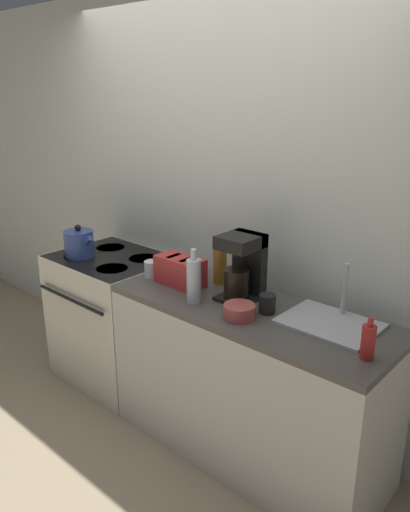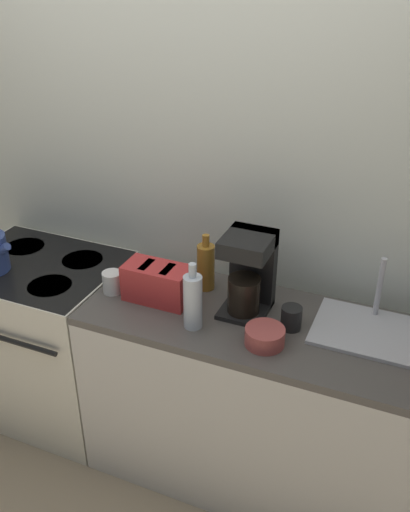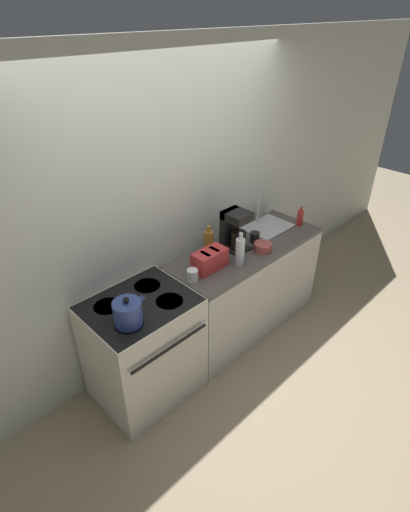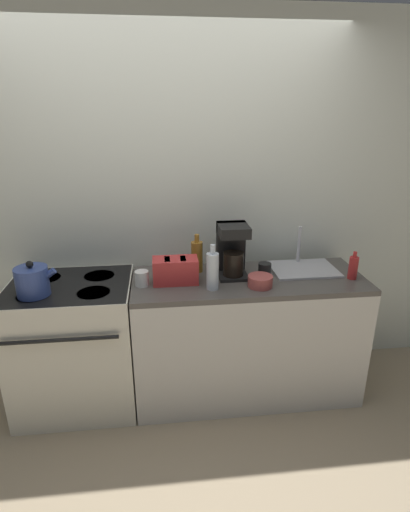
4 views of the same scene
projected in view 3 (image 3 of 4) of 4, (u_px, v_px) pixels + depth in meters
ground_plane at (226, 367)px, 3.56m from camera, size 12.00×12.00×0.00m
wall_back at (169, 211)px, 3.29m from camera, size 8.00×0.05×2.60m
stove at (144, 347)px, 3.14m from camera, size 0.79×0.68×0.90m
counter_block at (244, 286)px, 3.83m from camera, size 1.56×0.60×0.90m
kettle at (128, 313)px, 2.67m from camera, size 0.25×0.20×0.22m
toaster at (210, 260)px, 3.25m from camera, size 0.29×0.15×0.17m
coffee_maker at (234, 229)px, 3.47m from camera, size 0.20×0.22×0.36m
sink_tray at (267, 226)px, 3.89m from camera, size 0.45×0.34×0.28m
bottle_red at (300, 218)px, 3.90m from camera, size 0.06×0.06×0.19m
bottle_clear at (240, 251)px, 3.28m from camera, size 0.08×0.08×0.29m
bottle_amber at (209, 242)px, 3.43m from camera, size 0.08×0.08×0.27m
cup_white at (193, 275)px, 3.12m from camera, size 0.09×0.09×0.10m
cup_black at (255, 237)px, 3.63m from camera, size 0.09×0.09×0.10m
bowl at (263, 247)px, 3.51m from camera, size 0.16×0.16×0.07m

